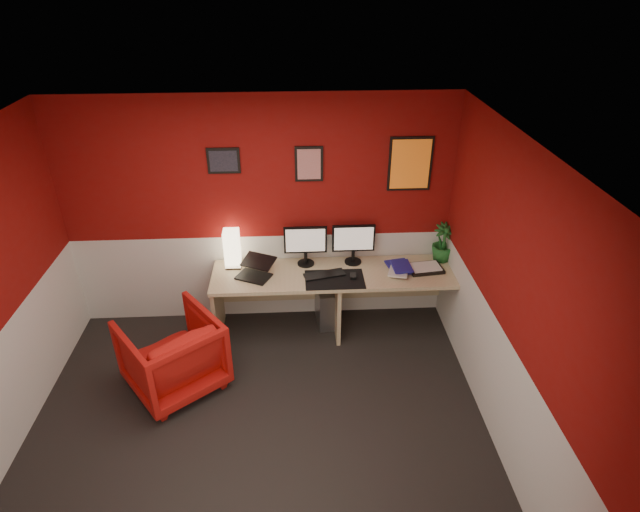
{
  "coord_description": "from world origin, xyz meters",
  "views": [
    {
      "loc": [
        0.36,
        -3.18,
        3.57
      ],
      "look_at": [
        0.6,
        1.21,
        1.05
      ],
      "focal_mm": 29.21,
      "sensor_mm": 36.0,
      "label": 1
    }
  ],
  "objects_px": {
    "shoji_lamp": "(232,250)",
    "armchair": "(172,354)",
    "monitor_left": "(305,240)",
    "laptop": "(253,268)",
    "potted_plant": "(443,243)",
    "zen_tray": "(425,268)",
    "monitor_right": "(354,238)",
    "pc_tower": "(326,303)",
    "desk": "(337,301)"
  },
  "relations": [
    {
      "from": "potted_plant",
      "to": "desk",
      "type": "bearing_deg",
      "value": -169.95
    },
    {
      "from": "monitor_left",
      "to": "zen_tray",
      "type": "relative_size",
      "value": 1.66
    },
    {
      "from": "laptop",
      "to": "zen_tray",
      "type": "height_order",
      "value": "laptop"
    },
    {
      "from": "armchair",
      "to": "shoji_lamp",
      "type": "bearing_deg",
      "value": -155.23
    },
    {
      "from": "monitor_left",
      "to": "potted_plant",
      "type": "relative_size",
      "value": 1.38
    },
    {
      "from": "laptop",
      "to": "zen_tray",
      "type": "bearing_deg",
      "value": 27.75
    },
    {
      "from": "shoji_lamp",
      "to": "monitor_left",
      "type": "bearing_deg",
      "value": 0.18
    },
    {
      "from": "zen_tray",
      "to": "armchair",
      "type": "distance_m",
      "value": 2.67
    },
    {
      "from": "desk",
      "to": "potted_plant",
      "type": "height_order",
      "value": "potted_plant"
    },
    {
      "from": "pc_tower",
      "to": "zen_tray",
      "type": "bearing_deg",
      "value": -14.73
    },
    {
      "from": "shoji_lamp",
      "to": "armchair",
      "type": "distance_m",
      "value": 1.23
    },
    {
      "from": "zen_tray",
      "to": "laptop",
      "type": "bearing_deg",
      "value": -178.39
    },
    {
      "from": "shoji_lamp",
      "to": "pc_tower",
      "type": "xyz_separation_m",
      "value": [
        0.98,
        -0.02,
        -0.7
      ]
    },
    {
      "from": "potted_plant",
      "to": "zen_tray",
      "type": "bearing_deg",
      "value": -138.09
    },
    {
      "from": "monitor_right",
      "to": "pc_tower",
      "type": "xyz_separation_m",
      "value": [
        -0.29,
        -0.03,
        -0.8
      ]
    },
    {
      "from": "laptop",
      "to": "desk",
      "type": "bearing_deg",
      "value": 28.93
    },
    {
      "from": "zen_tray",
      "to": "potted_plant",
      "type": "bearing_deg",
      "value": 41.91
    },
    {
      "from": "desk",
      "to": "laptop",
      "type": "xyz_separation_m",
      "value": [
        -0.86,
        -0.04,
        0.47
      ]
    },
    {
      "from": "desk",
      "to": "monitor_left",
      "type": "distance_m",
      "value": 0.76
    },
    {
      "from": "desk",
      "to": "laptop",
      "type": "bearing_deg",
      "value": -177.22
    },
    {
      "from": "laptop",
      "to": "monitor_left",
      "type": "relative_size",
      "value": 0.57
    },
    {
      "from": "desk",
      "to": "zen_tray",
      "type": "distance_m",
      "value": 1.0
    },
    {
      "from": "monitor_left",
      "to": "potted_plant",
      "type": "bearing_deg",
      "value": 0.31
    },
    {
      "from": "shoji_lamp",
      "to": "armchair",
      "type": "xyz_separation_m",
      "value": [
        -0.51,
        -0.96,
        -0.56
      ]
    },
    {
      "from": "desk",
      "to": "armchair",
      "type": "bearing_deg",
      "value": -154.24
    },
    {
      "from": "monitor_left",
      "to": "zen_tray",
      "type": "xyz_separation_m",
      "value": [
        1.25,
        -0.19,
        -0.28
      ]
    },
    {
      "from": "armchair",
      "to": "pc_tower",
      "type": "bearing_deg",
      "value": 175.03
    },
    {
      "from": "laptop",
      "to": "monitor_right",
      "type": "xyz_separation_m",
      "value": [
        1.05,
        0.25,
        0.18
      ]
    },
    {
      "from": "monitor_right",
      "to": "pc_tower",
      "type": "bearing_deg",
      "value": -173.27
    },
    {
      "from": "desk",
      "to": "armchair",
      "type": "xyz_separation_m",
      "value": [
        -1.6,
        -0.77,
        0.01
      ]
    },
    {
      "from": "shoji_lamp",
      "to": "pc_tower",
      "type": "distance_m",
      "value": 1.21
    },
    {
      "from": "desk",
      "to": "armchair",
      "type": "relative_size",
      "value": 3.19
    },
    {
      "from": "desk",
      "to": "monitor_right",
      "type": "relative_size",
      "value": 4.48
    },
    {
      "from": "monitor_right",
      "to": "armchair",
      "type": "height_order",
      "value": "monitor_right"
    },
    {
      "from": "monitor_right",
      "to": "pc_tower",
      "type": "height_order",
      "value": "monitor_right"
    },
    {
      "from": "desk",
      "to": "shoji_lamp",
      "type": "bearing_deg",
      "value": 169.97
    },
    {
      "from": "pc_tower",
      "to": "shoji_lamp",
      "type": "bearing_deg",
      "value": 172.78
    },
    {
      "from": "potted_plant",
      "to": "shoji_lamp",
      "type": "bearing_deg",
      "value": -179.73
    },
    {
      "from": "laptop",
      "to": "monitor_right",
      "type": "bearing_deg",
      "value": 39.33
    },
    {
      "from": "shoji_lamp",
      "to": "monitor_left",
      "type": "relative_size",
      "value": 0.69
    },
    {
      "from": "monitor_left",
      "to": "monitor_right",
      "type": "xyz_separation_m",
      "value": [
        0.51,
        0.01,
        0.0
      ]
    },
    {
      "from": "shoji_lamp",
      "to": "armchair",
      "type": "height_order",
      "value": "shoji_lamp"
    },
    {
      "from": "monitor_left",
      "to": "monitor_right",
      "type": "bearing_deg",
      "value": 1.0
    },
    {
      "from": "shoji_lamp",
      "to": "zen_tray",
      "type": "xyz_separation_m",
      "value": [
        2.01,
        -0.18,
        -0.18
      ]
    },
    {
      "from": "monitor_right",
      "to": "potted_plant",
      "type": "bearing_deg",
      "value": -0.06
    },
    {
      "from": "zen_tray",
      "to": "shoji_lamp",
      "type": "bearing_deg",
      "value": 174.78
    },
    {
      "from": "desk",
      "to": "zen_tray",
      "type": "xyz_separation_m",
      "value": [
        0.93,
        0.01,
        0.38
      ]
    },
    {
      "from": "shoji_lamp",
      "to": "laptop",
      "type": "xyz_separation_m",
      "value": [
        0.22,
        -0.23,
        -0.09
      ]
    },
    {
      "from": "potted_plant",
      "to": "armchair",
      "type": "bearing_deg",
      "value": -160.44
    },
    {
      "from": "monitor_right",
      "to": "armchair",
      "type": "bearing_deg",
      "value": -151.34
    }
  ]
}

